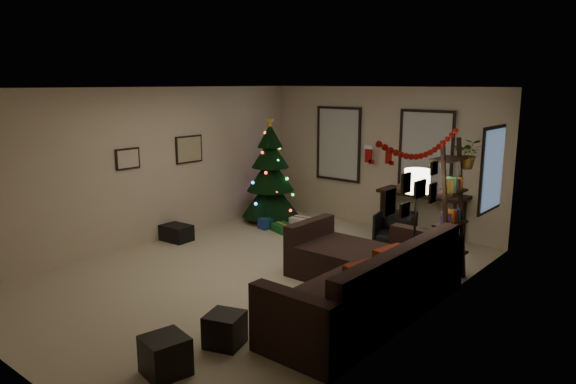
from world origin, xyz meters
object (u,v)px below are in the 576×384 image
object	(u,v)px
sofa	(363,281)
christmas_tree	(270,178)
bookshelf	(452,214)
desk_chair	(395,228)
desk	(423,198)

from	to	relation	value
sofa	christmas_tree	bearing A→B (deg)	147.04
christmas_tree	sofa	xyz separation A→B (m)	(3.67, -2.38, -0.58)
christmas_tree	sofa	distance (m)	4.41
sofa	bookshelf	bearing A→B (deg)	71.23
desk_chair	bookshelf	distance (m)	1.90
desk	bookshelf	distance (m)	2.13
desk	christmas_tree	bearing A→B (deg)	-164.55
sofa	bookshelf	distance (m)	1.70
desk_chair	bookshelf	size ratio (longest dim) A/B	0.29
christmas_tree	sofa	size ratio (longest dim) A/B	0.69
sofa	desk_chair	distance (m)	2.70
bookshelf	sofa	bearing A→B (deg)	-108.77
christmas_tree	desk_chair	size ratio (longest dim) A/B	3.67
desk	sofa	bearing A→B (deg)	-76.78
bookshelf	desk_chair	bearing A→B (deg)	143.52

